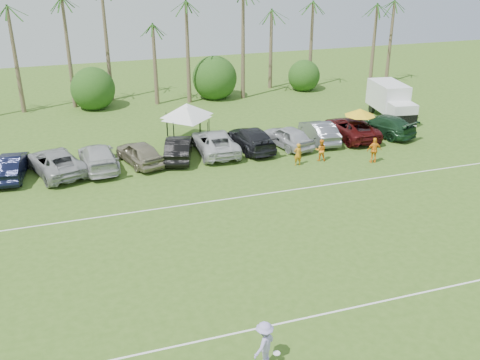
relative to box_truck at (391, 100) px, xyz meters
name	(u,v)px	position (x,y,z in m)	size (l,w,h in m)	color
ground	(329,349)	(-19.03, -25.63, -1.64)	(120.00, 120.00, 0.00)	#3C5E1C
field_lines	(258,247)	(-19.03, -17.63, -1.64)	(80.00, 12.10, 0.01)	white
palm_tree_2	(12,9)	(-31.03, 12.37, 7.57)	(2.40, 2.40, 10.90)	brown
palm_tree_4	(108,26)	(-23.03, 12.37, 5.84)	(2.40, 2.40, 8.90)	brown
palm_tree_5	(150,15)	(-19.03, 12.37, 6.71)	(2.40, 2.40, 9.90)	brown
palm_tree_6	(191,4)	(-15.03, 12.37, 7.57)	(2.40, 2.40, 10.90)	brown
palm_tree_8	(278,19)	(-6.03, 12.37, 5.84)	(2.40, 2.40, 8.90)	brown
palm_tree_9	(323,9)	(-1.03, 12.37, 6.71)	(2.40, 2.40, 9.90)	brown
bush_tree_1	(92,86)	(-25.03, 13.37, 0.15)	(4.00, 4.00, 4.00)	brown
bush_tree_2	(211,77)	(-13.03, 13.37, 0.15)	(4.00, 4.00, 4.00)	brown
bush_tree_3	(299,71)	(-3.03, 13.37, 0.15)	(4.00, 4.00, 4.00)	brown
sideline_player_a	(298,154)	(-12.51, -7.83, -0.83)	(0.59, 0.39, 1.63)	orange
sideline_player_b	(321,150)	(-10.57, -7.52, -0.84)	(0.78, 0.61, 1.60)	orange
sideline_player_c	(374,150)	(-7.13, -9.06, -0.71)	(1.09, 0.45, 1.86)	orange
box_truck	(391,100)	(0.00, 0.00, 0.00)	(3.02, 6.21, 3.07)	white
canopy_tent_left	(186,107)	(-18.78, -0.58, 1.20)	(4.11, 4.11, 3.33)	black
canopy_tent_right	(187,103)	(-18.65, -0.12, 1.36)	(4.34, 4.34, 3.51)	black
market_umbrella	(360,112)	(-5.94, -4.73, 0.78)	(2.42, 2.42, 2.70)	black
frisbee_player	(264,343)	(-21.68, -25.52, -0.75)	(1.33, 1.23, 1.80)	#AA9CDE
parked_car_1	(10,166)	(-31.58, -3.93, -0.81)	(1.76, 5.04, 1.66)	black
parked_car_2	(55,162)	(-28.74, -4.07, -0.81)	(2.75, 5.97, 1.66)	#9D9D9E
parked_car_3	(98,157)	(-25.90, -3.99, -0.81)	(2.32, 5.72, 1.66)	#BBBBBB
parked_car_4	(139,153)	(-23.06, -4.09, -0.81)	(1.96, 4.87, 1.66)	gray
parked_car_5	(179,148)	(-20.21, -3.98, -0.81)	(1.76, 5.04, 1.66)	black
parked_car_6	(215,142)	(-17.37, -3.59, -0.81)	(2.75, 5.97, 1.66)	silver
parked_car_7	(251,139)	(-14.53, -3.65, -0.81)	(2.32, 5.72, 1.66)	black
parked_car_8	(288,137)	(-11.69, -4.09, -0.81)	(1.96, 4.87, 1.66)	#B8B8BD
parked_car_9	(319,131)	(-8.85, -3.70, -0.81)	(1.76, 5.04, 1.66)	slate
parked_car_10	(351,128)	(-6.00, -3.72, -0.81)	(2.75, 5.97, 1.66)	#4A0F10
parked_car_11	(382,125)	(-3.16, -3.77, -0.81)	(2.32, 5.72, 1.66)	#18391F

